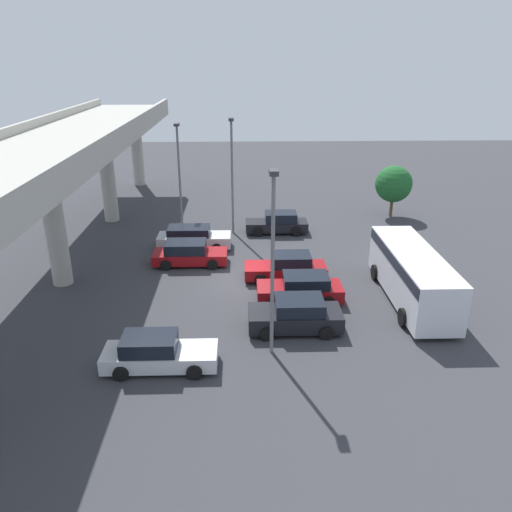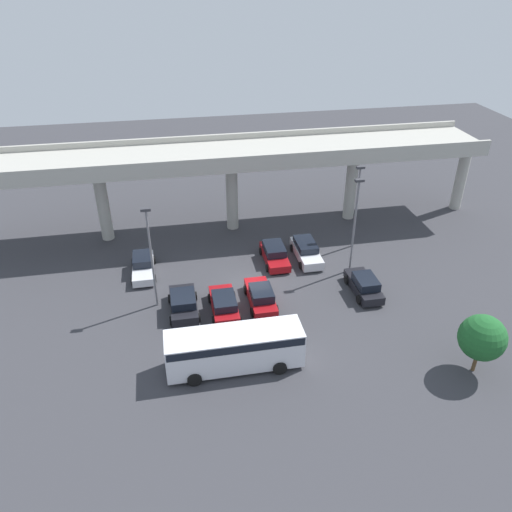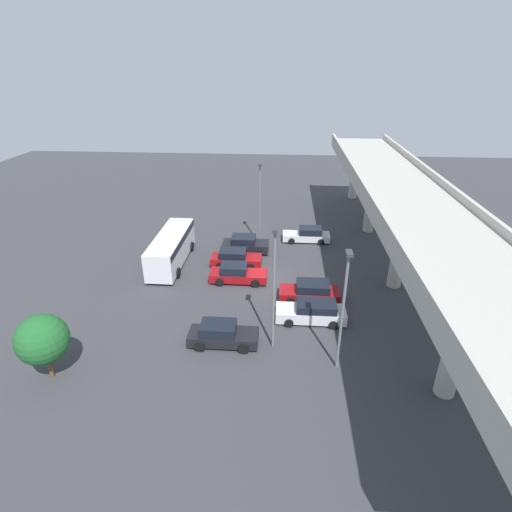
{
  "view_description": "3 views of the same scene",
  "coord_description": "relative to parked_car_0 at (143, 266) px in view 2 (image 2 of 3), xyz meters",
  "views": [
    {
      "loc": [
        -26.28,
        0.37,
        12.11
      ],
      "look_at": [
        -1.69,
        -0.38,
        2.22
      ],
      "focal_mm": 35.0,
      "sensor_mm": 36.0,
      "label": 1
    },
    {
      "loc": [
        -5.86,
        -32.32,
        22.64
      ],
      "look_at": [
        0.38,
        0.5,
        2.63
      ],
      "focal_mm": 35.0,
      "sensor_mm": 36.0,
      "label": 2
    },
    {
      "loc": [
        29.12,
        1.43,
        16.56
      ],
      "look_at": [
        0.5,
        -0.66,
        2.54
      ],
      "focal_mm": 28.0,
      "sensor_mm": 36.0,
      "label": 3
    }
  ],
  "objects": [
    {
      "name": "highway_overpass",
      "position": [
        8.52,
        6.71,
        6.19
      ],
      "size": [
        48.33,
        6.64,
        8.32
      ],
      "color": "#ADAAA0",
      "rests_on": "ground_plane"
    },
    {
      "name": "parked_car_3",
      "position": [
        8.75,
        -6.16,
        0.02
      ],
      "size": [
        2.02,
        4.72,
        1.53
      ],
      "rotation": [
        0.0,
        0.0,
        1.57
      ],
      "color": "maroon",
      "rests_on": "ground_plane"
    },
    {
      "name": "ground_plane",
      "position": [
        8.52,
        -3.92,
        -0.68
      ],
      "size": [
        101.19,
        101.19,
        0.0
      ],
      "primitive_type": "plane",
      "color": "#38383D"
    },
    {
      "name": "lamp_post_mid_lot",
      "position": [
        17.02,
        -2.92,
        4.12
      ],
      "size": [
        0.7,
        0.35,
        8.22
      ],
      "color": "slate",
      "rests_on": "ground_plane"
    },
    {
      "name": "lamp_post_near_aisle",
      "position": [
        18.66,
        0.99,
        3.84
      ],
      "size": [
        0.7,
        0.35,
        7.68
      ],
      "color": "slate",
      "rests_on": "ground_plane"
    },
    {
      "name": "shuttle_bus",
      "position": [
        5.8,
        -12.45,
        0.94
      ],
      "size": [
        8.65,
        2.66,
        2.72
      ],
      "color": "silver",
      "rests_on": "ground_plane"
    },
    {
      "name": "parked_car_6",
      "position": [
        16.98,
        -6.2,
        0.04
      ],
      "size": [
        1.97,
        4.5,
        1.53
      ],
      "rotation": [
        0.0,
        0.0,
        1.57
      ],
      "color": "black",
      "rests_on": "ground_plane"
    },
    {
      "name": "tree_front_left",
      "position": [
        20.69,
        -15.65,
        1.98
      ],
      "size": [
        2.9,
        2.9,
        4.12
      ],
      "color": "brown",
      "rests_on": "ground_plane"
    },
    {
      "name": "parked_car_4",
      "position": [
        11.14,
        -0.25,
        0.02
      ],
      "size": [
        2.08,
        4.57,
        1.47
      ],
      "rotation": [
        0.0,
        0.0,
        -1.57
      ],
      "color": "maroon",
      "rests_on": "ground_plane"
    },
    {
      "name": "parked_car_2",
      "position": [
        5.89,
        -6.65,
        0.03
      ],
      "size": [
        2.06,
        4.48,
        1.5
      ],
      "rotation": [
        0.0,
        0.0,
        1.57
      ],
      "color": "maroon",
      "rests_on": "ground_plane"
    },
    {
      "name": "parked_car_5",
      "position": [
        13.96,
        -0.26,
        0.04
      ],
      "size": [
        2.03,
        4.88,
        1.5
      ],
      "rotation": [
        0.0,
        0.0,
        -1.57
      ],
      "color": "silver",
      "rests_on": "ground_plane"
    },
    {
      "name": "lamp_post_by_overpass",
      "position": [
        1.02,
        -4.8,
        4.06
      ],
      "size": [
        0.7,
        0.35,
        8.1
      ],
      "color": "slate",
      "rests_on": "ground_plane"
    },
    {
      "name": "parked_car_1",
      "position": [
        2.95,
        -6.07,
        0.07
      ],
      "size": [
        2.18,
        4.4,
        1.6
      ],
      "rotation": [
        0.0,
        0.0,
        1.57
      ],
      "color": "black",
      "rests_on": "ground_plane"
    },
    {
      "name": "parked_car_0",
      "position": [
        0.0,
        0.0,
        0.0
      ],
      "size": [
        1.97,
        4.72,
        1.48
      ],
      "rotation": [
        0.0,
        0.0,
        -1.57
      ],
      "color": "silver",
      "rests_on": "ground_plane"
    }
  ]
}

